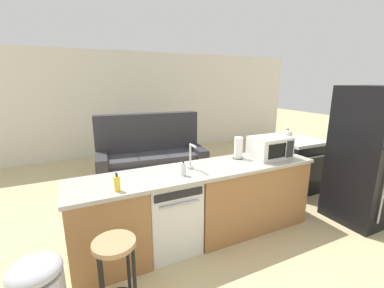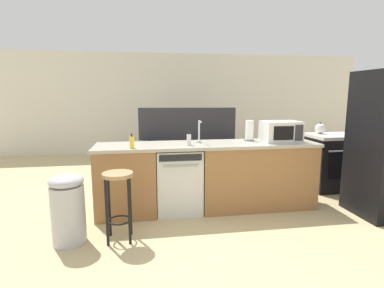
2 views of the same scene
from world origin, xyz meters
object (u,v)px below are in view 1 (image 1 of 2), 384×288
Objects in this scene: paper_towel_roll at (238,148)px; kettle at (288,135)px; dishwasher at (169,214)px; dish_soap_bottle at (117,184)px; couch at (151,160)px; bar_stool at (116,265)px; microwave at (270,147)px; stove_range at (297,165)px; soap_bottle at (183,169)px; refrigerator at (366,156)px.

paper_towel_roll is 1.38× the size of kettle.
paper_towel_roll is 1.51m from kettle.
dish_soap_bottle is at bearing -160.19° from dishwasher.
couch is (0.44, 2.16, -0.03)m from dishwasher.
microwave is at bearing 19.08° from bar_stool.
bar_stool is at bearing -158.77° from stove_range.
couch is (0.31, 2.27, -0.58)m from soap_bottle.
dish_soap_bottle is at bearing -166.61° from stove_range.
refrigerator is 2.47× the size of bar_stool.
refrigerator is at bearing -51.40° from couch.
dishwasher is at bearing -164.42° from kettle.
stove_range is 1.43m from microwave.
dish_soap_bottle reaches higher than dishwasher.
dish_soap_bottle is at bearing -163.59° from kettle.
refrigerator is 8.93× the size of kettle.
stove_range is 0.43× the size of couch.
dish_soap_bottle is 3.14m from kettle.
kettle is 0.28× the size of bar_stool.
dish_soap_bottle is 0.70m from bar_stool.
dish_soap_bottle is 2.64m from couch.
refrigerator is 3.20m from dish_soap_bottle.
refrigerator is at bearing -82.32° from kettle.
soap_bottle is (0.13, -0.11, 0.55)m from dishwasher.
microwave is at bearing 4.82° from soap_bottle.
soap_bottle is 0.86× the size of kettle.
dish_soap_bottle is at bearing -174.07° from microwave.
bar_stool is (-1.74, -0.88, -0.50)m from paper_towel_roll.
dish_soap_bottle is 0.24× the size of bar_stool.
soap_bottle is 0.24× the size of bar_stool.
kettle is (3.01, 0.89, 0.01)m from dish_soap_bottle.
refrigerator is 10.40× the size of soap_bottle.
microwave is at bearing 155.12° from refrigerator.
kettle is 0.10× the size of couch.
soap_bottle is at bearing -175.18° from microwave.
microwave is 2.84× the size of soap_bottle.
kettle is at bearing 141.81° from stove_range.
bar_stool is at bearing -176.74° from refrigerator.
dish_soap_bottle is (-2.00, -0.21, -0.07)m from microwave.
bar_stool is at bearing -133.99° from dishwasher.
soap_bottle is at bearing -40.60° from dishwasher.
refrigerator is 3.34m from bar_stool.
microwave is at bearing -20.48° from paper_towel_roll.
refrigerator is at bearing -6.12° from dish_soap_bottle.
stove_range is (2.60, 0.55, 0.03)m from dishwasher.
paper_towel_roll is at bearing -159.32° from kettle.
refrigerator is 0.88× the size of couch.
dishwasher is at bearing -168.09° from stove_range.
stove_range is 1.73m from paper_towel_roll.
dishwasher is at bearing 179.95° from microwave.
couch is at bearing 68.40° from bar_stool.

